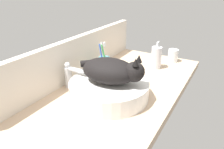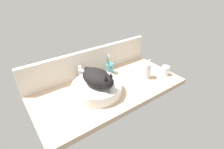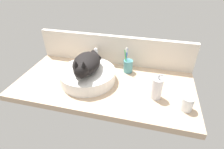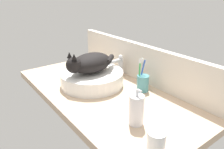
% 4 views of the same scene
% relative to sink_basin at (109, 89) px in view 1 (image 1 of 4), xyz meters
% --- Properties ---
extents(ground_plane, '(1.17, 0.58, 0.04)m').
position_rel_sink_basin_xyz_m(ground_plane, '(0.11, 0.01, -0.06)').
color(ground_plane, tan).
extents(backsplash_panel, '(1.17, 0.04, 0.22)m').
position_rel_sink_basin_xyz_m(backsplash_panel, '(0.11, 0.28, 0.07)').
color(backsplash_panel, silver).
rests_on(backsplash_panel, ground_plane).
extents(sink_basin, '(0.37, 0.37, 0.08)m').
position_rel_sink_basin_xyz_m(sink_basin, '(0.00, 0.00, 0.00)').
color(sink_basin, white).
rests_on(sink_basin, ground_plane).
extents(cat, '(0.20, 0.32, 0.14)m').
position_rel_sink_basin_xyz_m(cat, '(0.00, -0.01, 0.10)').
color(cat, black).
rests_on(cat, sink_basin).
extents(faucet, '(0.04, 0.12, 0.14)m').
position_rel_sink_basin_xyz_m(faucet, '(-0.01, 0.22, 0.03)').
color(faucet, silver).
rests_on(faucet, ground_plane).
extents(soap_dispenser, '(0.06, 0.06, 0.17)m').
position_rel_sink_basin_xyz_m(soap_dispenser, '(0.45, -0.07, 0.03)').
color(soap_dispenser, silver).
rests_on(soap_dispenser, ground_plane).
extents(toothbrush_cup, '(0.07, 0.07, 0.19)m').
position_rel_sink_basin_xyz_m(toothbrush_cup, '(0.24, 0.18, 0.01)').
color(toothbrush_cup, teal).
rests_on(toothbrush_cup, ground_plane).
extents(water_glass, '(0.07, 0.07, 0.08)m').
position_rel_sink_basin_xyz_m(water_glass, '(0.62, -0.13, -0.00)').
color(water_glass, white).
rests_on(water_glass, ground_plane).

